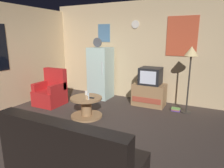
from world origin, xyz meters
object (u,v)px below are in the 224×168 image
object	(u,v)px
fridge	(101,73)
mug_ceramic_tan	(87,97)
tv_stand	(149,95)
remote_control	(91,98)
book_stack	(176,109)
couch	(73,161)
crt_tv	(151,76)
coffee_table	(86,107)
wine_glass	(88,96)
mug_ceramic_white	(86,93)
armchair	(51,92)
standing_lamp	(191,57)

from	to	relation	value
fridge	mug_ceramic_tan	distance (m)	1.68
tv_stand	remote_control	world-z (taller)	tv_stand
remote_control	book_stack	world-z (taller)	remote_control
mug_ceramic_tan	book_stack	size ratio (longest dim) A/B	0.43
couch	crt_tv	bearing A→B (deg)	89.48
coffee_table	mug_ceramic_tan	world-z (taller)	mug_ceramic_tan
fridge	couch	xyz separation A→B (m)	(1.48, -3.32, -0.44)
tv_stand	mug_ceramic_tan	bearing A→B (deg)	-121.55
wine_glass	mug_ceramic_white	world-z (taller)	wine_glass
armchair	crt_tv	bearing A→B (deg)	24.66
standing_lamp	remote_control	bearing A→B (deg)	-145.36
coffee_table	fridge	bearing A→B (deg)	106.82
coffee_table	mug_ceramic_tan	distance (m)	0.32
wine_glass	standing_lamp	bearing A→B (deg)	36.39
tv_stand	wine_glass	size ratio (longest dim) A/B	5.60
mug_ceramic_white	armchair	xyz separation A→B (m)	(-1.24, 0.14, -0.17)
remote_control	couch	distance (m)	2.08
mug_ceramic_tan	mug_ceramic_white	bearing A→B (deg)	124.43
tv_stand	standing_lamp	xyz separation A→B (m)	(0.98, -0.13, 1.07)
standing_lamp	armchair	bearing A→B (deg)	-163.76
remote_control	couch	xyz separation A→B (m)	(0.91, -1.87, -0.16)
tv_stand	remote_control	xyz separation A→B (m)	(-0.92, -1.44, 0.19)
fridge	remote_control	xyz separation A→B (m)	(0.58, -1.46, -0.28)
tv_stand	fridge	bearing A→B (deg)	179.29
tv_stand	armchair	size ratio (longest dim) A/B	0.87
mug_ceramic_tan	standing_lamp	bearing A→B (deg)	36.47
standing_lamp	armchair	world-z (taller)	standing_lamp
standing_lamp	armchair	distance (m)	3.67
standing_lamp	remote_control	distance (m)	2.47
mug_ceramic_white	couch	distance (m)	2.36
coffee_table	armchair	bearing A→B (deg)	166.81
fridge	mug_ceramic_tan	xyz separation A→B (m)	(0.54, -1.57, -0.25)
coffee_table	crt_tv	bearing A→B (deg)	53.07
crt_tv	wine_glass	distance (m)	1.82
tv_stand	crt_tv	bearing A→B (deg)	-3.14
mug_ceramic_white	book_stack	size ratio (longest dim) A/B	0.43
couch	fridge	bearing A→B (deg)	114.03
tv_stand	couch	size ratio (longest dim) A/B	0.49
couch	book_stack	xyz separation A→B (m)	(0.74, 3.17, -0.28)
remote_control	armchair	distance (m)	1.53
crt_tv	standing_lamp	distance (m)	1.12
mug_ceramic_white	book_stack	distance (m)	2.25
standing_lamp	remote_control	xyz separation A→B (m)	(-1.89, -1.31, -0.88)
remote_control	book_stack	distance (m)	2.15
tv_stand	coffee_table	bearing A→B (deg)	-126.46
wine_glass	armchair	world-z (taller)	armchair
wine_glass	mug_ceramic_tan	xyz separation A→B (m)	(-0.02, -0.02, -0.03)
coffee_table	wine_glass	world-z (taller)	wine_glass
fridge	couch	bearing A→B (deg)	-65.97
crt_tv	couch	distance (m)	3.34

